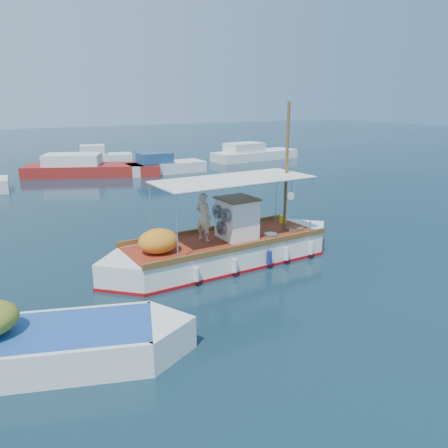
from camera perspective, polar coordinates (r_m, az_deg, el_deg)
ground at (r=15.52m, az=1.91°, el=-4.80°), size 160.00×160.00×0.00m
fishing_caique at (r=15.16m, az=0.04°, el=-3.31°), size 9.20×2.69×5.61m
dinghy at (r=10.58m, az=-24.22°, el=-14.73°), size 6.72×3.58×1.74m
bg_boat_n at (r=34.29m, az=-17.15°, el=6.92°), size 10.14×6.70×1.80m
bg_boat_ne at (r=34.15m, az=-7.89°, el=7.45°), size 5.95×2.21×1.80m
bg_boat_e at (r=41.40m, az=3.77°, el=9.06°), size 8.49×3.07×1.80m
bg_boat_far_n at (r=40.58m, az=-15.85°, el=8.35°), size 5.49×3.29×1.80m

